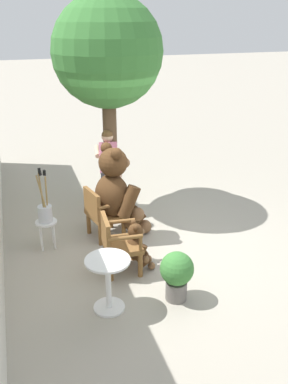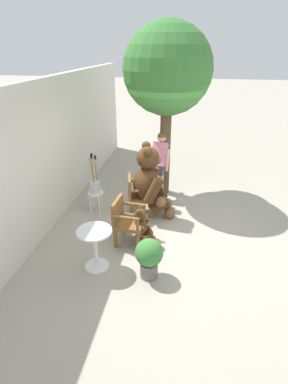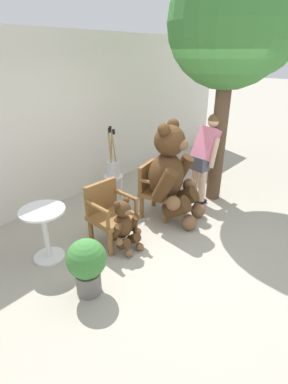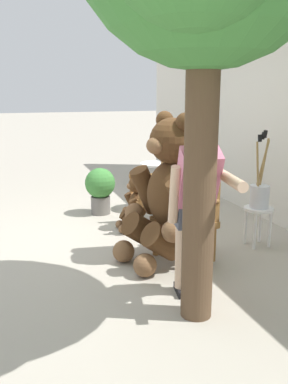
{
  "view_description": "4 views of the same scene",
  "coord_description": "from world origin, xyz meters",
  "px_view_note": "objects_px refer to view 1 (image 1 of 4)",
  "views": [
    {
      "loc": [
        -5.69,
        1.98,
        3.49
      ],
      "look_at": [
        0.2,
        0.1,
        0.86
      ],
      "focal_mm": 40.0,
      "sensor_mm": 36.0,
      "label": 1
    },
    {
      "loc": [
        -5.07,
        -0.38,
        3.32
      ],
      "look_at": [
        0.31,
        0.55,
        0.63
      ],
      "focal_mm": 28.0,
      "sensor_mm": 36.0,
      "label": 2
    },
    {
      "loc": [
        -3.0,
        -1.97,
        2.47
      ],
      "look_at": [
        0.08,
        0.61,
        0.58
      ],
      "focal_mm": 28.0,
      "sensor_mm": 36.0,
      "label": 3
    },
    {
      "loc": [
        4.55,
        -1.1,
        1.79
      ],
      "look_at": [
        -0.15,
        0.43,
        0.6
      ],
      "focal_mm": 40.0,
      "sensor_mm": 36.0,
      "label": 4
    }
  ],
  "objects_px": {
    "white_stool": "(47,227)",
    "teddy_bear_large": "(117,192)",
    "wooden_chair_right": "(102,212)",
    "potted_plant": "(177,273)",
    "patio_tree": "(109,55)",
    "brush_bucket": "(45,211)",
    "wooden_chair_left": "(118,242)",
    "round_side_table": "(108,278)",
    "person_visitor": "(109,166)",
    "teddy_bear_small": "(137,246)"
  },
  "relations": [
    {
      "from": "white_stool",
      "to": "teddy_bear_large",
      "type": "bearing_deg",
      "value": -84.9
    },
    {
      "from": "wooden_chair_right",
      "to": "potted_plant",
      "type": "relative_size",
      "value": 1.26
    },
    {
      "from": "teddy_bear_large",
      "to": "patio_tree",
      "type": "distance_m",
      "value": 2.37
    },
    {
      "from": "teddy_bear_large",
      "to": "brush_bucket",
      "type": "distance_m",
      "value": 1.18
    },
    {
      "from": "wooden_chair_right",
      "to": "patio_tree",
      "type": "height_order",
      "value": "patio_tree"
    },
    {
      "from": "teddy_bear_large",
      "to": "brush_bucket",
      "type": "relative_size",
      "value": 1.77
    },
    {
      "from": "wooden_chair_left",
      "to": "wooden_chair_right",
      "type": "bearing_deg",
      "value": -0.08
    },
    {
      "from": "wooden_chair_left",
      "to": "white_stool",
      "type": "xyz_separation_m",
      "value": [
        0.98,
        0.91,
        -0.11
      ]
    },
    {
      "from": "wooden_chair_left",
      "to": "brush_bucket",
      "type": "height_order",
      "value": "brush_bucket"
    },
    {
      "from": "round_side_table",
      "to": "potted_plant",
      "type": "bearing_deg",
      "value": -94.52
    },
    {
      "from": "wooden_chair_left",
      "to": "person_visitor",
      "type": "relative_size",
      "value": 0.56
    },
    {
      "from": "teddy_bear_large",
      "to": "brush_bucket",
      "type": "bearing_deg",
      "value": 95.17
    },
    {
      "from": "teddy_bear_small",
      "to": "white_stool",
      "type": "xyz_separation_m",
      "value": [
        0.99,
        1.19,
        -0.01
      ]
    },
    {
      "from": "wooden_chair_left",
      "to": "white_stool",
      "type": "bearing_deg",
      "value": 42.71
    },
    {
      "from": "teddy_bear_small",
      "to": "brush_bucket",
      "type": "height_order",
      "value": "brush_bucket"
    },
    {
      "from": "round_side_table",
      "to": "person_visitor",
      "type": "bearing_deg",
      "value": -13.74
    },
    {
      "from": "person_visitor",
      "to": "potted_plant",
      "type": "bearing_deg",
      "value": -175.78
    },
    {
      "from": "teddy_bear_small",
      "to": "person_visitor",
      "type": "xyz_separation_m",
      "value": [
        1.96,
        -0.06,
        0.55
      ]
    },
    {
      "from": "person_visitor",
      "to": "potted_plant",
      "type": "xyz_separation_m",
      "value": [
        -2.83,
        -0.21,
        -0.52
      ]
    },
    {
      "from": "white_stool",
      "to": "potted_plant",
      "type": "height_order",
      "value": "potted_plant"
    },
    {
      "from": "teddy_bear_large",
      "to": "wooden_chair_left",
      "type": "bearing_deg",
      "value": 166.35
    },
    {
      "from": "teddy_bear_small",
      "to": "potted_plant",
      "type": "relative_size",
      "value": 1.09
    },
    {
      "from": "teddy_bear_large",
      "to": "white_stool",
      "type": "relative_size",
      "value": 3.41
    },
    {
      "from": "teddy_bear_large",
      "to": "round_side_table",
      "type": "relative_size",
      "value": 2.18
    },
    {
      "from": "teddy_bear_small",
      "to": "patio_tree",
      "type": "xyz_separation_m",
      "value": [
        2.3,
        -0.21,
        2.43
      ]
    },
    {
      "from": "white_stool",
      "to": "brush_bucket",
      "type": "distance_m",
      "value": 0.28
    },
    {
      "from": "patio_tree",
      "to": "teddy_bear_small",
      "type": "bearing_deg",
      "value": 174.72
    },
    {
      "from": "wooden_chair_left",
      "to": "brush_bucket",
      "type": "bearing_deg",
      "value": 42.75
    },
    {
      "from": "white_stool",
      "to": "patio_tree",
      "type": "height_order",
      "value": "patio_tree"
    },
    {
      "from": "teddy_bear_small",
      "to": "brush_bucket",
      "type": "relative_size",
      "value": 0.83
    },
    {
      "from": "teddy_bear_large",
      "to": "brush_bucket",
      "type": "xyz_separation_m",
      "value": [
        -0.11,
        1.17,
        -0.13
      ]
    },
    {
      "from": "person_visitor",
      "to": "round_side_table",
      "type": "xyz_separation_m",
      "value": [
        -2.76,
        0.67,
        -0.47
      ]
    },
    {
      "from": "brush_bucket",
      "to": "potted_plant",
      "type": "xyz_separation_m",
      "value": [
        -1.86,
        -1.46,
        -0.24
      ]
    },
    {
      "from": "wooden_chair_left",
      "to": "potted_plant",
      "type": "height_order",
      "value": "wooden_chair_left"
    },
    {
      "from": "white_stool",
      "to": "patio_tree",
      "type": "xyz_separation_m",
      "value": [
        1.31,
        -1.4,
        2.44
      ]
    },
    {
      "from": "white_stool",
      "to": "potted_plant",
      "type": "relative_size",
      "value": 0.68
    },
    {
      "from": "round_side_table",
      "to": "patio_tree",
      "type": "relative_size",
      "value": 0.19
    },
    {
      "from": "wooden_chair_right",
      "to": "potted_plant",
      "type": "bearing_deg",
      "value": -164.13
    },
    {
      "from": "person_visitor",
      "to": "patio_tree",
      "type": "distance_m",
      "value": 1.92
    },
    {
      "from": "brush_bucket",
      "to": "round_side_table",
      "type": "distance_m",
      "value": 1.89
    },
    {
      "from": "wooden_chair_right",
      "to": "white_stool",
      "type": "relative_size",
      "value": 1.87
    },
    {
      "from": "white_stool",
      "to": "patio_tree",
      "type": "bearing_deg",
      "value": -46.85
    },
    {
      "from": "wooden_chair_right",
      "to": "teddy_bear_small",
      "type": "height_order",
      "value": "wooden_chair_right"
    },
    {
      "from": "teddy_bear_small",
      "to": "round_side_table",
      "type": "height_order",
      "value": "teddy_bear_small"
    },
    {
      "from": "brush_bucket",
      "to": "round_side_table",
      "type": "xyz_separation_m",
      "value": [
        -1.79,
        -0.57,
        -0.19
      ]
    },
    {
      "from": "wooden_chair_right",
      "to": "teddy_bear_large",
      "type": "distance_m",
      "value": 0.41
    },
    {
      "from": "teddy_bear_small",
      "to": "person_visitor",
      "type": "bearing_deg",
      "value": -1.77
    },
    {
      "from": "teddy_bear_large",
      "to": "teddy_bear_small",
      "type": "bearing_deg",
      "value": -179.08
    },
    {
      "from": "wooden_chair_right",
      "to": "teddy_bear_small",
      "type": "bearing_deg",
      "value": -165.21
    },
    {
      "from": "brush_bucket",
      "to": "round_side_table",
      "type": "relative_size",
      "value": 1.23
    }
  ]
}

